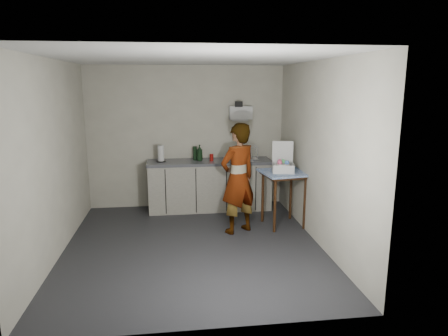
{
  "coord_description": "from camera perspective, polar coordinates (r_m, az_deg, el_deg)",
  "views": [
    {
      "loc": [
        -0.24,
        -5.37,
        2.28
      ],
      "look_at": [
        0.5,
        0.45,
        1.03
      ],
      "focal_mm": 32.0,
      "sensor_mm": 36.0,
      "label": 1
    }
  ],
  "objects": [
    {
      "name": "soap_bottle",
      "position": [
        7.19,
        -3.51,
        2.19
      ],
      "size": [
        0.14,
        0.14,
        0.29
      ],
      "primitive_type": "imported",
      "rotation": [
        0.0,
        0.0,
        0.25
      ],
      "color": "black",
      "rests_on": "kitchen_counter"
    },
    {
      "name": "kitchen_counter",
      "position": [
        7.34,
        -2.04,
        -2.63
      ],
      "size": [
        2.24,
        0.62,
        0.91
      ],
      "color": "black",
      "rests_on": "ground"
    },
    {
      "name": "wall_left",
      "position": [
        5.67,
        -23.01,
        1.1
      ],
      "size": [
        0.02,
        4.0,
        2.6
      ],
      "primitive_type": "cube",
      "color": "#B5B09D",
      "rests_on": "ground"
    },
    {
      "name": "dish_rack",
      "position": [
        7.33,
        3.34,
        1.68
      ],
      "size": [
        0.36,
        0.27,
        0.25
      ],
      "color": "white",
      "rests_on": "kitchen_counter"
    },
    {
      "name": "soda_can",
      "position": [
        7.19,
        -1.79,
        1.53
      ],
      "size": [
        0.07,
        0.07,
        0.13
      ],
      "primitive_type": "cylinder",
      "color": "red",
      "rests_on": "kitchen_counter"
    },
    {
      "name": "ceiling",
      "position": [
        5.38,
        -4.87,
        15.32
      ],
      "size": [
        3.6,
        4.0,
        0.01
      ],
      "primitive_type": "cube",
      "color": "white",
      "rests_on": "wall_back"
    },
    {
      "name": "paper_towel",
      "position": [
        7.18,
        -9.01,
        1.99
      ],
      "size": [
        0.16,
        0.16,
        0.29
      ],
      "color": "black",
      "rests_on": "kitchen_counter"
    },
    {
      "name": "wall_back",
      "position": [
        7.43,
        -5.38,
        4.38
      ],
      "size": [
        3.6,
        0.02,
        2.6
      ],
      "primitive_type": "cube",
      "color": "#B5B09D",
      "rests_on": "ground"
    },
    {
      "name": "side_table",
      "position": [
        6.47,
        8.54,
        -1.51
      ],
      "size": [
        0.79,
        0.79,
        0.9
      ],
      "rotation": [
        0.0,
        0.0,
        0.15
      ],
      "color": "#37190C",
      "rests_on": "ground"
    },
    {
      "name": "dark_bottle",
      "position": [
        7.27,
        -4.17,
        2.13
      ],
      "size": [
        0.07,
        0.07,
        0.25
      ],
      "primitive_type": "cylinder",
      "color": "black",
      "rests_on": "kitchen_counter"
    },
    {
      "name": "ground",
      "position": [
        5.84,
        -4.41,
        -11.02
      ],
      "size": [
        4.0,
        4.0,
        0.0
      ],
      "primitive_type": "plane",
      "color": "#26262A",
      "rests_on": "ground"
    },
    {
      "name": "standing_man",
      "position": [
        6.1,
        2.02,
        -1.52
      ],
      "size": [
        0.74,
        0.66,
        1.71
      ],
      "primitive_type": "imported",
      "rotation": [
        0.0,
        0.0,
        3.64
      ],
      "color": "#B2A593",
      "rests_on": "ground"
    },
    {
      "name": "wall_shelf",
      "position": [
        7.41,
        2.39,
        7.88
      ],
      "size": [
        0.42,
        0.18,
        0.37
      ],
      "color": "silver",
      "rests_on": "ground"
    },
    {
      "name": "wall_right",
      "position": [
        5.82,
        13.25,
        2.0
      ],
      "size": [
        0.02,
        4.0,
        2.6
      ],
      "primitive_type": "cube",
      "color": "#B5B09D",
      "rests_on": "ground"
    },
    {
      "name": "bakery_box",
      "position": [
        6.42,
        8.41,
        0.4
      ],
      "size": [
        0.4,
        0.41,
        0.47
      ],
      "rotation": [
        0.0,
        0.0,
        -0.2
      ],
      "color": "silver",
      "rests_on": "side_table"
    }
  ]
}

